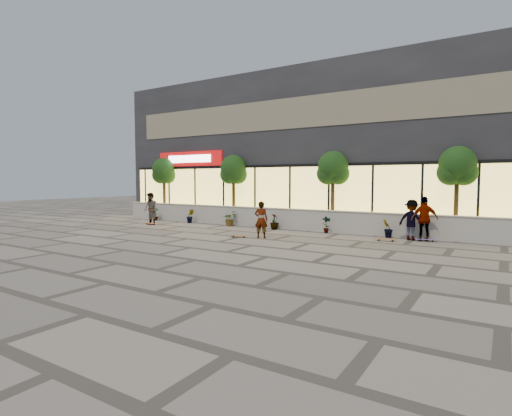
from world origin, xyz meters
The scene contains 21 objects.
ground centered at (0.00, 0.00, 0.00)m, with size 80.00×80.00×0.00m, color gray.
planter_wall centered at (0.00, 7.00, 0.52)m, with size 22.00×0.42×1.04m.
retail_building centered at (0.00, 12.49, 4.25)m, with size 24.00×9.17×8.50m.
shrub_a centered at (-8.50, 6.45, 0.41)m, with size 0.43×0.29×0.81m, color #133D14.
shrub_b centered at (-5.70, 6.45, 0.41)m, with size 0.45×0.36×0.81m, color #133D14.
shrub_c centered at (-2.90, 6.45, 0.41)m, with size 0.73×0.63×0.81m, color #133D14.
shrub_d centered at (-0.10, 6.45, 0.41)m, with size 0.45×0.45×0.81m, color #133D14.
shrub_e centered at (2.70, 6.45, 0.41)m, with size 0.43×0.29×0.81m, color #133D14.
shrub_f centered at (5.50, 6.45, 0.41)m, with size 0.45×0.36×0.81m, color #133D14.
tree_west centered at (-9.00, 7.70, 2.99)m, with size 1.60×1.50×3.92m.
tree_midwest centered at (-3.50, 7.70, 2.99)m, with size 1.60×1.50×3.92m.
tree_mideast centered at (2.50, 7.70, 2.99)m, with size 1.60×1.50×3.92m.
tree_east centered at (8.00, 7.70, 2.99)m, with size 1.60×1.50×3.92m.
skater_center centered at (0.91, 3.51, 0.79)m, with size 0.58×0.38×1.59m, color white.
skater_left centered at (-6.92, 4.56, 0.90)m, with size 0.87×0.68×1.79m, color tan.
skater_right_near centered at (7.00, 6.30, 0.91)m, with size 1.07×0.44×1.82m, color white.
skater_right_far centered at (6.50, 6.30, 0.84)m, with size 1.09×0.62×1.68m, color maroon.
skateboard_center centered at (0.00, 3.11, 0.08)m, with size 0.77×0.45×0.09m.
skateboard_left centered at (-6.92, 4.52, 0.07)m, with size 0.77×0.31×0.09m.
skateboard_right_near centered at (5.68, 5.42, 0.09)m, with size 0.89×0.33×0.10m.
skateboard_right_far centered at (7.09, 6.20, 0.08)m, with size 0.86×0.42×0.10m.
Camera 1 is at (9.76, -11.03, 2.49)m, focal length 28.00 mm.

